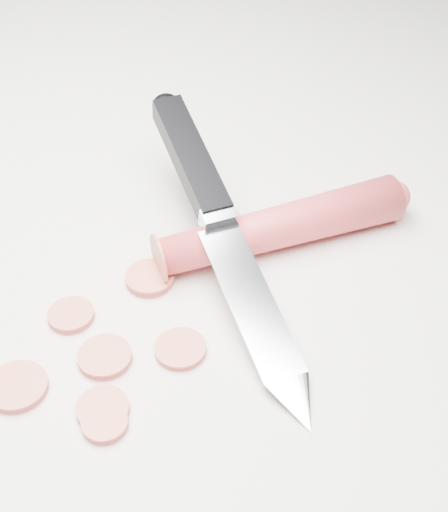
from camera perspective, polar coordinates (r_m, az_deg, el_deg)
The scene contains 10 objects.
ground at distance 0.51m, azimuth -8.02°, elevation -3.76°, with size 2.40×2.40×0.00m, color white.
carrot at distance 0.54m, azimuth 4.61°, elevation 2.38°, with size 0.03×0.03×0.19m, color red.
carrot_slice_0 at distance 0.50m, azimuth -12.14°, elevation -4.65°, with size 0.03×0.03×0.01m, color #D86347.
carrot_slice_1 at distance 0.47m, azimuth -16.19°, elevation -10.01°, with size 0.04×0.04×0.01m, color #D86347.
carrot_slice_2 at distance 0.47m, azimuth -3.51°, elevation -7.44°, with size 0.03×0.03×0.01m, color #D86347.
carrot_slice_3 at distance 0.45m, azimuth -9.51°, elevation -13.06°, with size 0.03×0.03×0.01m, color #D86347.
carrot_slice_4 at distance 0.48m, azimuth -9.51°, elevation -7.97°, with size 0.04×0.04×0.01m, color #D86347.
carrot_slice_5 at distance 0.52m, azimuth -5.97°, elevation -1.79°, with size 0.04×0.04×0.01m, color #D86347.
carrot_slice_6 at distance 0.45m, azimuth -9.68°, elevation -11.98°, with size 0.03×0.03×0.01m, color #D86347.
kitchen_knife at distance 0.50m, azimuth 0.26°, elevation 1.82°, with size 0.25×0.20×0.08m, color silver, non-canonical shape.
Camera 1 is at (0.24, -0.26, 0.37)m, focal length 50.00 mm.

